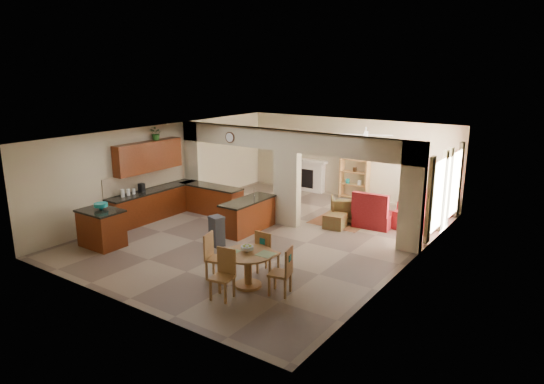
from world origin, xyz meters
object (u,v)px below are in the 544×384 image
Objects in this scene: kitchen_island at (102,228)px; armchair at (345,209)px; dining_table at (248,264)px; sofa at (426,209)px.

armchair is (4.25, 5.49, -0.11)m from kitchen_island.
dining_table is 5.24m from armchair.
sofa reaches higher than dining_table.
sofa is at bearing -175.84° from armchair.
dining_table is (4.58, 0.26, 0.01)m from kitchen_island.
dining_table is 1.30× the size of armchair.
dining_table is at bearing 3.51° from kitchen_island.
sofa is (6.26, 6.88, -0.10)m from kitchen_island.
armchair is at bearing 52.52° from kitchen_island.
kitchen_island is at bearing 140.16° from sofa.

